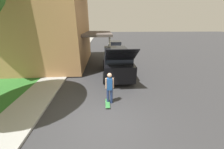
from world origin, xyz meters
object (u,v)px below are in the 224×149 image
object	(u,v)px
lawn_tree_far	(35,12)
skateboarder	(110,87)
suv_parked	(117,62)
skateboard	(108,103)
car_down_street	(115,46)

from	to	relation	value
lawn_tree_far	skateboarder	xyz separation A→B (m)	(5.68, -6.24, -3.73)
suv_parked	skateboarder	bearing A→B (deg)	-100.78
skateboard	car_down_street	bearing A→B (deg)	83.43
car_down_street	skateboarder	xyz separation A→B (m)	(-1.50, -13.87, 0.28)
suv_parked	skateboard	xyz separation A→B (m)	(-0.83, -3.89, -0.97)
skateboarder	skateboard	xyz separation A→B (m)	(-0.11, -0.16, -0.81)
lawn_tree_far	car_down_street	world-z (taller)	lawn_tree_far
lawn_tree_far	car_down_street	xyz separation A→B (m)	(7.18, 7.63, -4.01)
car_down_street	skateboard	bearing A→B (deg)	-96.57
car_down_street	skateboarder	distance (m)	13.96
suv_parked	car_down_street	xyz separation A→B (m)	(0.79, 10.13, -0.43)
suv_parked	skateboard	distance (m)	4.10
skateboarder	skateboard	size ratio (longest dim) A/B	2.12
suv_parked	skateboard	world-z (taller)	suv_parked
lawn_tree_far	suv_parked	world-z (taller)	lawn_tree_far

